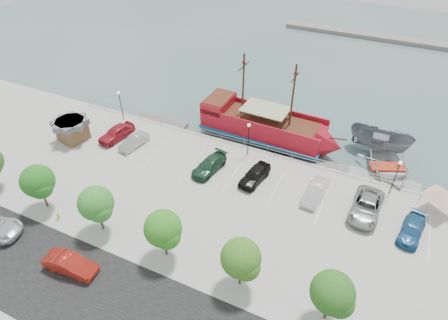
% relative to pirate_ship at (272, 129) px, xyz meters
% --- Properties ---
extents(ground, '(160.00, 160.00, 0.00)m').
position_rel_pirate_ship_xyz_m(ground, '(-1.30, -11.46, -1.93)').
color(ground, '#3D5C59').
extents(street, '(100.00, 8.00, 0.04)m').
position_rel_pirate_ship_xyz_m(street, '(-1.30, -27.46, -0.92)').
color(street, black).
rests_on(street, land_slab).
extents(sidewalk, '(100.00, 4.00, 0.05)m').
position_rel_pirate_ship_xyz_m(sidewalk, '(-1.30, -21.46, -0.91)').
color(sidewalk, '#999998').
rests_on(sidewalk, land_slab).
extents(seawall_railing, '(50.00, 0.06, 1.00)m').
position_rel_pirate_ship_xyz_m(seawall_railing, '(-1.30, -3.66, -0.40)').
color(seawall_railing, gray).
rests_on(seawall_railing, land_slab).
extents(far_shore, '(40.00, 3.00, 0.80)m').
position_rel_pirate_ship_xyz_m(far_shore, '(8.70, 43.54, -1.53)').
color(far_shore, gray).
rests_on(far_shore, ground).
extents(pirate_ship, '(18.36, 5.76, 11.51)m').
position_rel_pirate_ship_xyz_m(pirate_ship, '(0.00, 0.00, 0.00)').
color(pirate_ship, maroon).
rests_on(pirate_ship, ground).
extents(patrol_boat, '(7.77, 3.67, 2.90)m').
position_rel_pirate_ship_xyz_m(patrol_boat, '(12.59, 3.54, -0.48)').
color(patrol_boat, slate).
rests_on(patrol_boat, ground).
extents(speedboat, '(8.33, 9.55, 1.65)m').
position_rel_pirate_ship_xyz_m(speedboat, '(14.11, -0.56, -1.10)').
color(speedboat, silver).
rests_on(speedboat, ground).
extents(dock_west, '(7.39, 2.20, 0.42)m').
position_rel_pirate_ship_xyz_m(dock_west, '(-15.15, -2.26, -1.72)').
color(dock_west, '#6F655C').
rests_on(dock_west, ground).
extents(dock_mid, '(6.73, 2.04, 0.38)m').
position_rel_pirate_ship_xyz_m(dock_mid, '(6.30, -2.26, -1.74)').
color(dock_mid, slate).
rests_on(dock_mid, ground).
extents(dock_east, '(7.76, 2.26, 0.44)m').
position_rel_pirate_ship_xyz_m(dock_east, '(14.01, -2.26, -1.71)').
color(dock_east, gray).
rests_on(dock_east, ground).
extents(shed, '(3.95, 3.95, 2.74)m').
position_rel_pirate_ship_xyz_m(shed, '(-22.17, -11.20, 0.53)').
color(shed, brown).
rests_on(shed, land_slab).
extents(canopy_tent, '(4.34, 4.34, 3.12)m').
position_rel_pirate_ship_xyz_m(canopy_tent, '(18.91, -5.76, 1.79)').
color(canopy_tent, slate).
rests_on(canopy_tent, land_slab).
extents(street_sedan, '(4.82, 2.02, 1.55)m').
position_rel_pirate_ship_xyz_m(street_sedan, '(-8.73, -26.24, -0.15)').
color(street_sedan, '#A21E14').
rests_on(street_sedan, street).
extents(fire_hydrant, '(0.26, 0.26, 0.74)m').
position_rel_pirate_ship_xyz_m(fire_hydrant, '(-14.03, -22.26, -0.52)').
color(fire_hydrant, gold).
rests_on(fire_hydrant, sidewalk).
extents(lamp_post_left, '(0.36, 0.36, 4.28)m').
position_rel_pirate_ship_xyz_m(lamp_post_left, '(-19.30, -4.96, 2.01)').
color(lamp_post_left, black).
rests_on(lamp_post_left, land_slab).
extents(lamp_post_mid, '(0.36, 0.36, 4.28)m').
position_rel_pirate_ship_xyz_m(lamp_post_mid, '(-1.30, -4.96, 2.01)').
color(lamp_post_mid, black).
rests_on(lamp_post_mid, land_slab).
extents(lamp_post_right, '(0.36, 0.36, 4.28)m').
position_rel_pirate_ship_xyz_m(lamp_post_right, '(14.70, -4.96, 2.01)').
color(lamp_post_right, black).
rests_on(lamp_post_right, land_slab).
extents(tree_b, '(3.30, 3.20, 5.00)m').
position_rel_pirate_ship_xyz_m(tree_b, '(-16.16, -21.54, 2.37)').
color(tree_b, '#473321').
rests_on(tree_b, sidewalk).
extents(tree_c, '(3.30, 3.20, 5.00)m').
position_rel_pirate_ship_xyz_m(tree_c, '(-9.16, -21.54, 2.37)').
color(tree_c, '#473321').
rests_on(tree_c, sidewalk).
extents(tree_d, '(3.30, 3.20, 5.00)m').
position_rel_pirate_ship_xyz_m(tree_d, '(-2.16, -21.54, 2.37)').
color(tree_d, '#473321').
rests_on(tree_d, sidewalk).
extents(tree_e, '(3.30, 3.20, 5.00)m').
position_rel_pirate_ship_xyz_m(tree_e, '(4.84, -21.54, 2.37)').
color(tree_e, '#473321').
rests_on(tree_e, sidewalk).
extents(tree_f, '(3.30, 3.20, 5.00)m').
position_rel_pirate_ship_xyz_m(tree_f, '(11.84, -21.54, 2.37)').
color(tree_f, '#473321').
rests_on(tree_f, sidewalk).
extents(parked_car_a, '(2.95, 5.21, 1.67)m').
position_rel_pirate_ship_xyz_m(parked_car_a, '(-17.36, -8.81, -0.09)').
color(parked_car_a, '#AB1D2A').
rests_on(parked_car_a, land_slab).
extents(parked_car_b, '(2.09, 4.29, 1.36)m').
position_rel_pirate_ship_xyz_m(parked_car_b, '(-14.45, -9.26, -0.25)').
color(parked_car_b, '#A1A1A1').
rests_on(parked_car_b, land_slab).
extents(parked_car_d, '(2.83, 5.21, 1.43)m').
position_rel_pirate_ship_xyz_m(parked_car_d, '(-4.08, -9.57, -0.21)').
color(parked_car_d, '#1F442C').
rests_on(parked_car_d, land_slab).
extents(parked_car_e, '(2.63, 4.88, 1.58)m').
position_rel_pirate_ship_xyz_m(parked_car_e, '(1.14, -9.03, -0.14)').
color(parked_car_e, black).
rests_on(parked_car_e, land_slab).
extents(parked_car_f, '(2.08, 4.74, 1.51)m').
position_rel_pirate_ship_xyz_m(parked_car_f, '(7.73, -8.82, -0.17)').
color(parked_car_f, silver).
rests_on(parked_car_f, land_slab).
extents(parked_car_g, '(3.03, 5.99, 1.63)m').
position_rel_pirate_ship_xyz_m(parked_car_g, '(12.76, -8.92, -0.11)').
color(parked_car_g, gray).
rests_on(parked_car_g, land_slab).
extents(parked_car_h, '(2.59, 4.82, 1.33)m').
position_rel_pirate_ship_xyz_m(parked_car_h, '(17.03, -10.05, -0.26)').
color(parked_car_h, '#205381').
rests_on(parked_car_h, land_slab).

